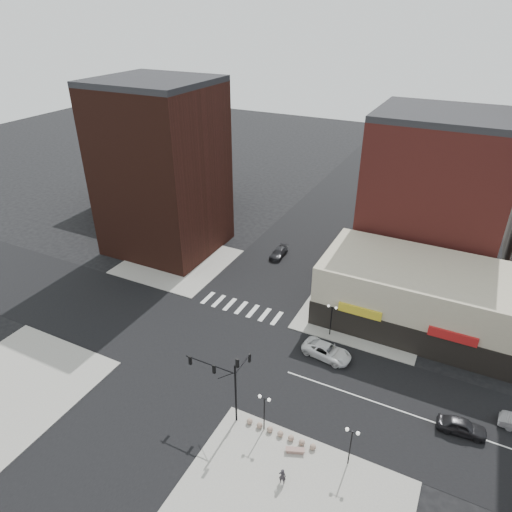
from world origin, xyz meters
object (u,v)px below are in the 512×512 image
at_px(dark_sedan_north, 279,253).
at_px(pedestrian, 282,476).
at_px(street_lamp_se_b, 351,438).
at_px(street_lamp_ne, 332,313).
at_px(stone_bench, 295,450).
at_px(street_lamp_se_a, 264,405).
at_px(dark_sedan_east, 462,426).
at_px(white_suv, 327,351).
at_px(traffic_signal, 228,376).

xyz_separation_m(dark_sedan_north, pedestrian, (16.03, -35.16, 0.28)).
distance_m(street_lamp_se_b, street_lamp_ne, 17.46).
relative_size(street_lamp_ne, stone_bench, 2.37).
bearing_deg(dark_sedan_north, pedestrian, -67.56).
distance_m(pedestrian, stone_bench, 3.24).
height_order(street_lamp_se_a, dark_sedan_east, street_lamp_se_a).
bearing_deg(street_lamp_ne, white_suv, -76.74).
bearing_deg(street_lamp_ne, traffic_signal, -106.75).
height_order(street_lamp_se_a, dark_sedan_north, street_lamp_se_a).
xyz_separation_m(traffic_signal, street_lamp_se_b, (11.76, -0.17, -1.67)).
height_order(dark_sedan_east, pedestrian, pedestrian).
bearing_deg(dark_sedan_east, street_lamp_se_a, 110.93).
height_order(street_lamp_se_a, street_lamp_se_b, same).
distance_m(traffic_signal, street_lamp_se_b, 11.88).
height_order(white_suv, dark_sedan_north, white_suv).
relative_size(pedestrian, stone_bench, 0.92).
bearing_deg(white_suv, stone_bench, -165.02).
relative_size(street_lamp_se_a, dark_sedan_north, 0.93).
xyz_separation_m(street_lamp_se_b, dark_sedan_east, (8.33, 7.95, -2.55)).
bearing_deg(street_lamp_se_a, street_lamp_se_b, 0.00).
distance_m(street_lamp_se_b, stone_bench, 5.47).
relative_size(street_lamp_se_b, stone_bench, 2.37).
height_order(traffic_signal, white_suv, traffic_signal).
xyz_separation_m(street_lamp_ne, stone_bench, (2.52, -17.00, -2.96)).
relative_size(traffic_signal, pedestrian, 4.80).
bearing_deg(white_suv, street_lamp_ne, 21.21).
xyz_separation_m(street_lamp_se_a, dark_sedan_north, (-12.36, 30.98, -2.64)).
xyz_separation_m(white_suv, dark_sedan_east, (14.45, -4.30, -0.03)).
height_order(white_suv, stone_bench, white_suv).
distance_m(street_lamp_ne, pedestrian, 20.49).
bearing_deg(traffic_signal, street_lamp_se_a, -2.57).
relative_size(traffic_signal, white_suv, 1.40).
xyz_separation_m(dark_sedan_north, stone_bench, (15.88, -31.98, -0.32)).
bearing_deg(stone_bench, street_lamp_ne, 77.14).
relative_size(white_suv, stone_bench, 3.16).
distance_m(street_lamp_se_a, white_suv, 12.64).
distance_m(dark_sedan_north, stone_bench, 35.70).
distance_m(traffic_signal, stone_bench, 8.71).
bearing_deg(pedestrian, traffic_signal, -40.95).
relative_size(dark_sedan_north, pedestrian, 2.75).
height_order(dark_sedan_east, dark_sedan_north, dark_sedan_east).
height_order(street_lamp_ne, white_suv, street_lamp_ne).
bearing_deg(white_suv, pedestrian, -165.84).
xyz_separation_m(pedestrian, stone_bench, (-0.15, 3.18, -0.60)).
bearing_deg(white_suv, street_lamp_se_a, 179.21).
xyz_separation_m(traffic_signal, street_lamp_se_a, (3.76, -0.17, -1.67)).
distance_m(white_suv, stone_bench, 13.35).
xyz_separation_m(street_lamp_ne, white_suv, (0.88, -3.75, -2.52)).
distance_m(traffic_signal, street_lamp_ne, 16.62).
bearing_deg(stone_bench, street_lamp_se_b, -8.70).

